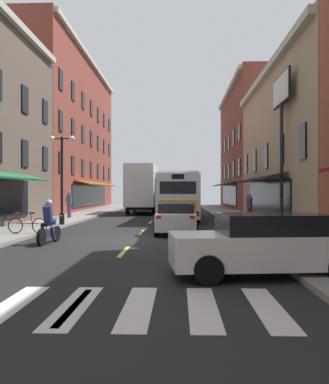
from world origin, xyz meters
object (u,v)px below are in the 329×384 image
(billboard_sign, at_px, (282,109))
(pedestrian_mid, at_px, (249,207))
(bicycle_near, at_px, (28,225))
(motorcycle_rider, at_px, (49,225))
(pedestrian_near, at_px, (69,203))
(sedan_mid, at_px, (265,244))
(sedan_near, at_px, (177,218))
(transit_bus, at_px, (180,196))
(street_lamp_twin, at_px, (62,175))
(box_truck, at_px, (143,189))

(billboard_sign, xyz_separation_m, pedestrian_mid, (-0.99, 3.87, -5.18))
(bicycle_near, relative_size, pedestrian_mid, 1.01)
(billboard_sign, relative_size, motorcycle_rider, 3.76)
(motorcycle_rider, distance_m, pedestrian_mid, 13.59)
(bicycle_near, bearing_deg, billboard_sign, 17.54)
(billboard_sign, xyz_separation_m, pedestrian_near, (-12.84, 7.11, -5.08))
(pedestrian_mid, bearing_deg, sedan_mid, 10.17)
(sedan_near, xyz_separation_m, pedestrian_mid, (4.36, 5.84, 0.29))
(transit_bus, height_order, sedan_mid, transit_bus)
(motorcycle_rider, distance_m, street_lamp_twin, 7.74)
(sedan_near, height_order, street_lamp_twin, street_lamp_twin)
(transit_bus, bearing_deg, sedan_mid, -84.49)
(transit_bus, distance_m, bicycle_near, 13.56)
(billboard_sign, height_order, pedestrian_near, billboard_sign)
(bicycle_near, bearing_deg, pedestrian_mid, 35.08)
(sedan_mid, height_order, bicycle_near, sedan_mid)
(box_truck, bearing_deg, pedestrian_near, -119.58)
(sedan_mid, bearing_deg, pedestrian_mid, 81.87)
(box_truck, distance_m, sedan_near, 17.24)
(motorcycle_rider, height_order, pedestrian_near, pedestrian_near)
(transit_bus, bearing_deg, motorcycle_rider, -109.13)
(billboard_sign, relative_size, sedan_mid, 1.75)
(sedan_near, distance_m, bicycle_near, 6.71)
(billboard_sign, relative_size, bicycle_near, 4.55)
(sedan_mid, bearing_deg, transit_bus, 95.51)
(transit_bus, relative_size, bicycle_near, 7.14)
(billboard_sign, height_order, sedan_mid, billboard_sign)
(bicycle_near, distance_m, pedestrian_near, 10.91)
(transit_bus, relative_size, street_lamp_twin, 2.52)
(street_lamp_twin, bearing_deg, bicycle_near, -91.86)
(bicycle_near, bearing_deg, sedan_mid, -43.93)
(sedan_near, relative_size, bicycle_near, 2.80)
(bicycle_near, distance_m, pedestrian_mid, 13.25)
(transit_bus, bearing_deg, pedestrian_mid, -44.78)
(sedan_mid, distance_m, motorcycle_rider, 8.99)
(transit_bus, height_order, bicycle_near, transit_bus)
(box_truck, height_order, motorcycle_rider, box_truck)
(sedan_near, bearing_deg, box_truck, 100.21)
(sedan_near, height_order, sedan_mid, sedan_mid)
(street_lamp_twin, bearing_deg, sedan_mid, -57.25)
(box_truck, xyz_separation_m, pedestrian_near, (-4.44, -7.83, -1.02))
(sedan_mid, xyz_separation_m, bicycle_near, (-8.57, 8.25, -0.24))
(box_truck, distance_m, street_lamp_twin, 14.25)
(bicycle_near, bearing_deg, box_truck, 79.60)
(billboard_sign, height_order, bicycle_near, billboard_sign)
(sedan_near, height_order, pedestrian_near, pedestrian_near)
(box_truck, height_order, pedestrian_mid, box_truck)
(motorcycle_rider, height_order, street_lamp_twin, street_lamp_twin)
(street_lamp_twin, bearing_deg, sedan_near, -25.84)
(street_lamp_twin, bearing_deg, box_truck, 76.71)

